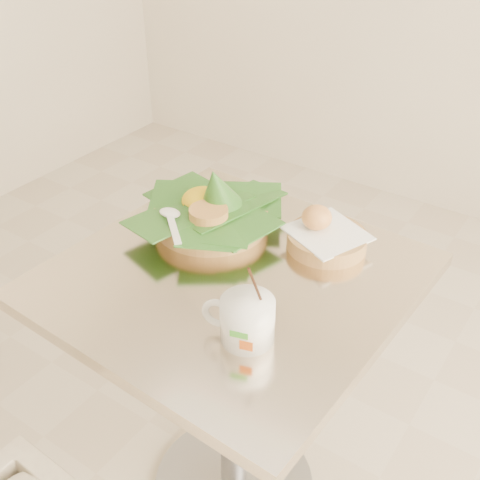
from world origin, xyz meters
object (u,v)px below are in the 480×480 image
Objects in this scene: rice_basket at (211,209)px; bread_basket at (325,236)px; coffee_mug at (246,319)px; cafe_table at (233,349)px.

bread_basket is at bearing 15.99° from rice_basket.
coffee_mug reaches higher than bread_basket.
bread_basket reaches higher than cafe_table.
rice_basket is 0.27m from bread_basket.
rice_basket reaches higher than cafe_table.
coffee_mug reaches higher than rice_basket.
cafe_table is at bearing 132.43° from coffee_mug.
cafe_table is 0.34m from bread_basket.
coffee_mug is at bearing -86.35° from bread_basket.
coffee_mug is at bearing -47.57° from cafe_table.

